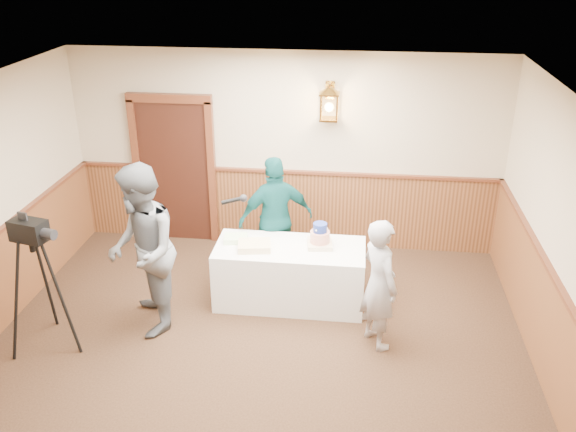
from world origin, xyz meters
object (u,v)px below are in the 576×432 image
baker (379,284)px  assistant_p (276,219)px  sheet_cake_green (236,239)px  tv_camera_rig (41,292)px  tiered_cake (320,237)px  display_table (290,274)px  sheet_cake_yellow (254,246)px  interviewer (142,251)px

baker → assistant_p: (-1.30, 1.33, 0.08)m
sheet_cake_green → tv_camera_rig: 2.27m
assistant_p → sheet_cake_green: bearing=26.0°
tiered_cake → assistant_p: (-0.60, 0.52, -0.03)m
display_table → assistant_p: 0.78m
tiered_cake → assistant_p: 0.80m
baker → sheet_cake_green: bearing=32.6°
sheet_cake_yellow → tv_camera_rig: tv_camera_rig is taller
interviewer → baker: (2.60, 0.00, -0.24)m
display_table → sheet_cake_yellow: (-0.42, -0.10, 0.41)m
display_table → tv_camera_rig: 2.83m
tiered_cake → sheet_cake_yellow: bearing=-168.4°
display_table → baker: size_ratio=1.19×
interviewer → assistant_p: size_ratio=1.18×
display_table → interviewer: (-1.55, -0.75, 0.61)m
interviewer → baker: bearing=68.8°
sheet_cake_green → interviewer: interviewer is taller
tv_camera_rig → sheet_cake_green: bearing=48.2°
tiered_cake → tv_camera_rig: size_ratio=0.21×
assistant_p → tv_camera_rig: (-2.29, -1.80, -0.15)m
display_table → sheet_cake_green: 0.79m
sheet_cake_green → baker: baker is taller
display_table → sheet_cake_yellow: 0.60m
sheet_cake_yellow → tiered_cake: bearing=11.6°
sheet_cake_yellow → sheet_cake_green: bearing=146.2°
tiered_cake → interviewer: size_ratio=0.16×
sheet_cake_yellow → baker: 1.60m
display_table → tiered_cake: tiered_cake is taller
interviewer → assistant_p: 1.87m
interviewer → sheet_cake_yellow: bearing=98.6°
interviewer → assistant_p: (1.30, 1.33, -0.15)m
assistant_p → baker: bearing=110.5°
tiered_cake → tv_camera_rig: 3.17m
tiered_cake → sheet_cake_green: 1.03m
assistant_p → tv_camera_rig: assistant_p is taller
sheet_cake_yellow → tv_camera_rig: bearing=-152.1°
sheet_cake_yellow → tv_camera_rig: 2.40m
display_table → sheet_cake_yellow: sheet_cake_yellow is taller
sheet_cake_yellow → display_table: bearing=12.9°
assistant_p → tv_camera_rig: bearing=14.4°
sheet_cake_green → tv_camera_rig: (-1.86, -1.30, -0.10)m
display_table → sheet_cake_green: sheet_cake_green is taller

